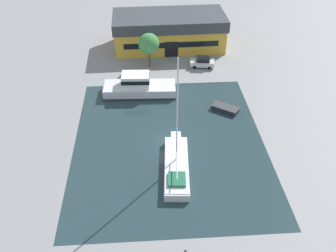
{
  "coord_description": "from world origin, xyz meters",
  "views": [
    {
      "loc": [
        -2.59,
        -37.05,
        30.53
      ],
      "look_at": [
        0.0,
        2.22,
        1.0
      ],
      "focal_mm": 40.0,
      "sensor_mm": 36.0,
      "label": 1
    }
  ],
  "objects_px": {
    "warehouse_building": "(169,30)",
    "parked_car": "(202,62)",
    "quay_tree_near_building": "(149,44)",
    "sailboat_moored": "(176,165)",
    "small_dinghy": "(225,108)",
    "motor_cruiser": "(139,87)"
  },
  "relations": [
    {
      "from": "parked_car",
      "to": "small_dinghy",
      "type": "relative_size",
      "value": 1.04
    },
    {
      "from": "quay_tree_near_building",
      "to": "small_dinghy",
      "type": "xyz_separation_m",
      "value": [
        10.5,
        -14.05,
        -3.88
      ]
    },
    {
      "from": "quay_tree_near_building",
      "to": "sailboat_moored",
      "type": "height_order",
      "value": "sailboat_moored"
    },
    {
      "from": "warehouse_building",
      "to": "parked_car",
      "type": "bearing_deg",
      "value": -60.96
    },
    {
      "from": "quay_tree_near_building",
      "to": "sailboat_moored",
      "type": "distance_m",
      "value": 26.18
    },
    {
      "from": "warehouse_building",
      "to": "small_dinghy",
      "type": "height_order",
      "value": "warehouse_building"
    },
    {
      "from": "quay_tree_near_building",
      "to": "small_dinghy",
      "type": "distance_m",
      "value": 17.97
    },
    {
      "from": "warehouse_building",
      "to": "parked_car",
      "type": "distance_m",
      "value": 10.39
    },
    {
      "from": "warehouse_building",
      "to": "motor_cruiser",
      "type": "xyz_separation_m",
      "value": [
        -5.78,
        -16.76,
        -1.88
      ]
    },
    {
      "from": "sailboat_moored",
      "to": "small_dinghy",
      "type": "distance_m",
      "value": 14.24
    },
    {
      "from": "quay_tree_near_building",
      "to": "sailboat_moored",
      "type": "bearing_deg",
      "value": -84.51
    },
    {
      "from": "sailboat_moored",
      "to": "motor_cruiser",
      "type": "height_order",
      "value": "sailboat_moored"
    },
    {
      "from": "parked_car",
      "to": "motor_cruiser",
      "type": "height_order",
      "value": "motor_cruiser"
    },
    {
      "from": "quay_tree_near_building",
      "to": "sailboat_moored",
      "type": "relative_size",
      "value": 0.42
    },
    {
      "from": "parked_car",
      "to": "small_dinghy",
      "type": "bearing_deg",
      "value": -165.22
    },
    {
      "from": "warehouse_building",
      "to": "small_dinghy",
      "type": "relative_size",
      "value": 4.96
    },
    {
      "from": "warehouse_building",
      "to": "motor_cruiser",
      "type": "bearing_deg",
      "value": -110.43
    },
    {
      "from": "quay_tree_near_building",
      "to": "parked_car",
      "type": "bearing_deg",
      "value": -3.85
    },
    {
      "from": "motor_cruiser",
      "to": "warehouse_building",
      "type": "bearing_deg",
      "value": -16.73
    },
    {
      "from": "sailboat_moored",
      "to": "quay_tree_near_building",
      "type": "bearing_deg",
      "value": 99.59
    },
    {
      "from": "sailboat_moored",
      "to": "small_dinghy",
      "type": "bearing_deg",
      "value": 59.8
    },
    {
      "from": "parked_car",
      "to": "small_dinghy",
      "type": "height_order",
      "value": "parked_car"
    }
  ]
}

